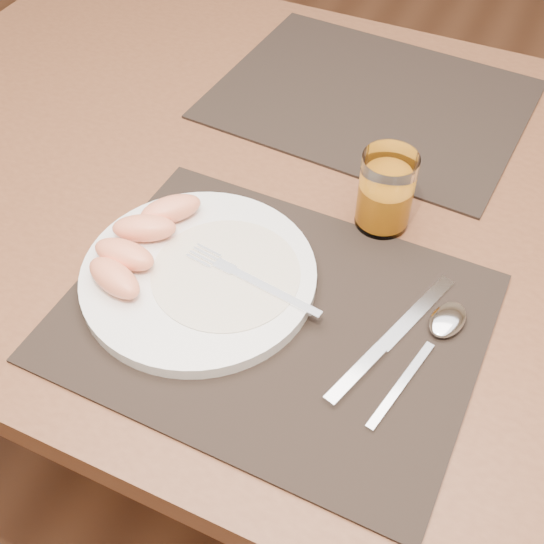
{
  "coord_description": "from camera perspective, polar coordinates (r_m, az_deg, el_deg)",
  "views": [
    {
      "loc": [
        0.23,
        -0.64,
        1.35
      ],
      "look_at": [
        0.01,
        -0.17,
        0.77
      ],
      "focal_mm": 45.0,
      "sensor_mm": 36.0,
      "label": 1
    }
  ],
  "objects": [
    {
      "name": "placemat_near",
      "position": [
        0.76,
        -0.0,
        -3.76
      ],
      "size": [
        0.46,
        0.36,
        0.0
      ],
      "primitive_type": "cube",
      "rotation": [
        0.0,
        0.0,
        -0.02
      ],
      "color": "black",
      "rests_on": "table"
    },
    {
      "name": "table",
      "position": [
        0.96,
        3.92,
        3.13
      ],
      "size": [
        1.4,
        0.9,
        0.75
      ],
      "color": "brown",
      "rests_on": "ground"
    },
    {
      "name": "plate_dressing",
      "position": [
        0.77,
        -3.89,
        -0.08
      ],
      "size": [
        0.17,
        0.17,
        0.0
      ],
      "color": "white",
      "rests_on": "plate"
    },
    {
      "name": "fork",
      "position": [
        0.77,
        -2.52,
        -0.3
      ],
      "size": [
        0.18,
        0.04,
        0.0
      ],
      "color": "silver",
      "rests_on": "plate"
    },
    {
      "name": "placemat_far",
      "position": [
        1.07,
        8.2,
        14.12
      ],
      "size": [
        0.47,
        0.38,
        0.0
      ],
      "primitive_type": "cube",
      "rotation": [
        0.0,
        0.0,
        -0.07
      ],
      "color": "black",
      "rests_on": "table"
    },
    {
      "name": "grapefruit_wedges",
      "position": [
        0.8,
        -11.05,
        2.52
      ],
      "size": [
        0.09,
        0.19,
        0.03
      ],
      "color": "#F79065",
      "rests_on": "plate"
    },
    {
      "name": "knife",
      "position": [
        0.73,
        9.2,
        -6.26
      ],
      "size": [
        0.08,
        0.21,
        0.01
      ],
      "color": "silver",
      "rests_on": "placemat_near"
    },
    {
      "name": "juice_glass",
      "position": [
        0.83,
        9.46,
        6.44
      ],
      "size": [
        0.07,
        0.07,
        0.1
      ],
      "color": "white",
      "rests_on": "placemat_near"
    },
    {
      "name": "plate",
      "position": [
        0.79,
        -6.14,
        -0.31
      ],
      "size": [
        0.27,
        0.27,
        0.02
      ],
      "primitive_type": "cylinder",
      "color": "white",
      "rests_on": "placemat_near"
    },
    {
      "name": "spoon",
      "position": [
        0.76,
        13.97,
        -4.63
      ],
      "size": [
        0.06,
        0.19,
        0.01
      ],
      "color": "silver",
      "rests_on": "placemat_near"
    },
    {
      "name": "ground",
      "position": [
        1.51,
        2.58,
        -14.98
      ],
      "size": [
        5.0,
        5.0,
        0.0
      ],
      "primitive_type": "plane",
      "color": "#58321E",
      "rests_on": "ground"
    }
  ]
}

